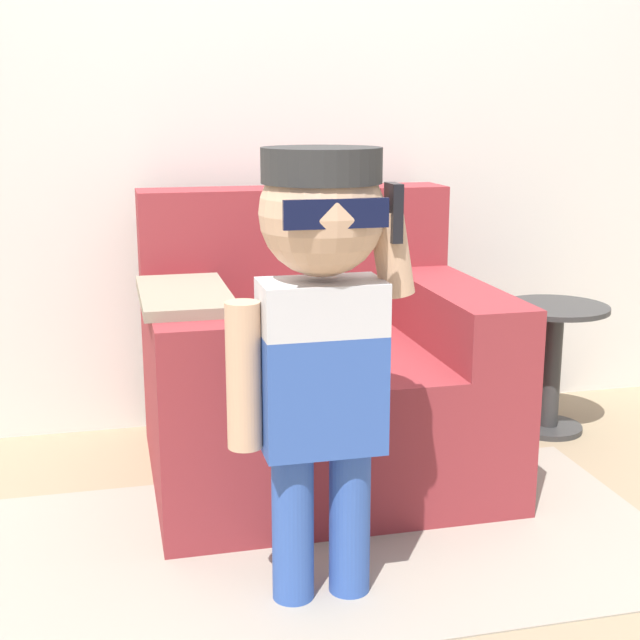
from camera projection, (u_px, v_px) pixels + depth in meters
name	position (u px, v px, depth m)	size (l,w,h in m)	color
ground_plane	(345.00, 498.00, 2.70)	(10.00, 10.00, 0.00)	#998466
wall_back	(288.00, 65.00, 3.16)	(10.00, 0.05, 2.60)	silver
armchair	(314.00, 373.00, 2.86)	(1.08, 0.94, 0.89)	maroon
person_child	(320.00, 309.00, 2.00)	(0.44, 0.33, 1.07)	#3356AD
side_table	(552.00, 355.00, 3.21)	(0.38, 0.38, 0.47)	#333333
rug	(330.00, 543.00, 2.42)	(1.86, 1.00, 0.01)	#9E9384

